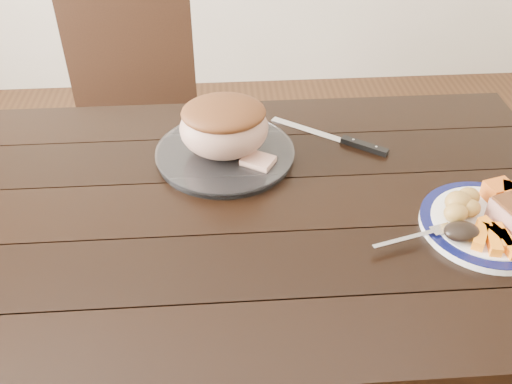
{
  "coord_description": "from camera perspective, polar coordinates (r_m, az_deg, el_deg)",
  "views": [
    {
      "loc": [
        0.01,
        -0.94,
        1.54
      ],
      "look_at": [
        0.08,
        -0.02,
        0.8
      ],
      "focal_mm": 40.0,
      "sensor_mm": 36.0,
      "label": 1
    }
  ],
  "objects": [
    {
      "name": "dining_table",
      "position": [
        1.29,
        -3.61,
        -4.56
      ],
      "size": [
        1.6,
        0.9,
        0.75
      ],
      "rotation": [
        0.0,
        0.0,
        -0.0
      ],
      "color": "black",
      "rests_on": "ground"
    },
    {
      "name": "chair_far",
      "position": [
        1.99,
        -11.87,
        6.92
      ],
      "size": [
        0.44,
        0.45,
        0.93
      ],
      "rotation": [
        0.0,
        0.0,
        3.19
      ],
      "color": "black",
      "rests_on": "ground"
    },
    {
      "name": "dinner_plate",
      "position": [
        1.26,
        22.05,
        -3.1
      ],
      "size": [
        0.27,
        0.27,
        0.02
      ],
      "primitive_type": "cylinder",
      "color": "white",
      "rests_on": "dining_table"
    },
    {
      "name": "plate_rim",
      "position": [
        1.26,
        22.14,
        -2.81
      ],
      "size": [
        0.27,
        0.27,
        0.02
      ],
      "primitive_type": "torus",
      "color": "#0B0F3B",
      "rests_on": "dinner_plate"
    },
    {
      "name": "serving_platter",
      "position": [
        1.37,
        -3.1,
        3.71
      ],
      "size": [
        0.32,
        0.32,
        0.02
      ],
      "primitive_type": "cylinder",
      "color": "white",
      "rests_on": "dining_table"
    },
    {
      "name": "roasted_potatoes",
      "position": [
        1.24,
        19.91,
        -1.19
      ],
      "size": [
        0.09,
        0.09,
        0.05
      ],
      "color": "gold",
      "rests_on": "dinner_plate"
    },
    {
      "name": "carrot_batons",
      "position": [
        1.2,
        22.78,
        -4.25
      ],
      "size": [
        0.09,
        0.11,
        0.02
      ],
      "color": "orange",
      "rests_on": "dinner_plate"
    },
    {
      "name": "pumpkin_wedges",
      "position": [
        1.31,
        23.76,
        -0.09
      ],
      "size": [
        0.1,
        0.07,
        0.04
      ],
      "color": "orange",
      "rests_on": "dinner_plate"
    },
    {
      "name": "dark_mushroom",
      "position": [
        1.18,
        19.87,
        -3.74
      ],
      "size": [
        0.07,
        0.05,
        0.03
      ],
      "primitive_type": "ellipsoid",
      "color": "black",
      "rests_on": "dinner_plate"
    },
    {
      "name": "fork",
      "position": [
        1.17,
        16.0,
        -4.23
      ],
      "size": [
        0.18,
        0.06,
        0.0
      ],
      "rotation": [
        0.0,
        0.0,
        0.27
      ],
      "color": "silver",
      "rests_on": "dinner_plate"
    },
    {
      "name": "roast_joint",
      "position": [
        1.33,
        -3.21,
        6.38
      ],
      "size": [
        0.21,
        0.18,
        0.14
      ],
      "primitive_type": "ellipsoid",
      "color": "tan",
      "rests_on": "serving_platter"
    },
    {
      "name": "cut_slice",
      "position": [
        1.32,
        0.21,
        3.09
      ],
      "size": [
        0.09,
        0.08,
        0.02
      ],
      "primitive_type": "cube",
      "rotation": [
        0.0,
        0.0,
        -0.54
      ],
      "color": "tan",
      "rests_on": "serving_platter"
    },
    {
      "name": "carving_knife",
      "position": [
        1.44,
        9.33,
        4.98
      ],
      "size": [
        0.27,
        0.2,
        0.01
      ],
      "rotation": [
        0.0,
        0.0,
        -0.63
      ],
      "color": "silver",
      "rests_on": "dining_table"
    }
  ]
}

